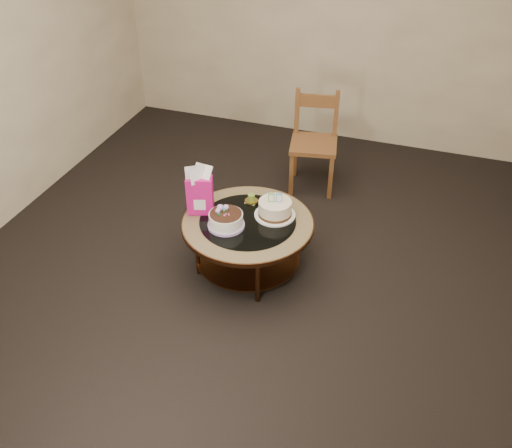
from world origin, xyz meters
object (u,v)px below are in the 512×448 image
(coffee_table, at_px, (248,229))
(decorated_cake, at_px, (226,220))
(gift_bag, at_px, (200,190))
(dining_chair, at_px, (314,141))
(cream_cake, at_px, (275,209))

(coffee_table, bearing_deg, decorated_cake, -137.80)
(coffee_table, bearing_deg, gift_bag, -179.62)
(decorated_cake, relative_size, dining_chair, 0.30)
(decorated_cake, bearing_deg, dining_chair, 78.90)
(decorated_cake, relative_size, cream_cake, 0.88)
(coffee_table, xyz_separation_m, decorated_cake, (-0.13, -0.12, 0.13))
(cream_cake, bearing_deg, gift_bag, 175.80)
(decorated_cake, height_order, dining_chair, dining_chair)
(coffee_table, distance_m, decorated_cake, 0.22)
(coffee_table, bearing_deg, dining_chair, 83.19)
(cream_cake, xyz_separation_m, dining_chair, (-0.01, 1.26, -0.05))
(gift_bag, bearing_deg, dining_chair, 50.52)
(coffee_table, xyz_separation_m, cream_cake, (0.18, 0.13, 0.14))
(gift_bag, height_order, dining_chair, dining_chair)
(cream_cake, xyz_separation_m, gift_bag, (-0.56, -0.14, 0.13))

